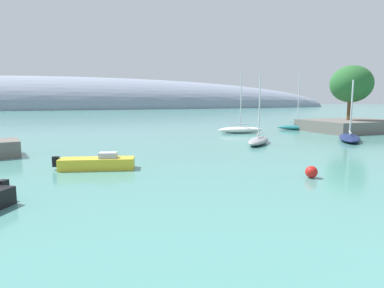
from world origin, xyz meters
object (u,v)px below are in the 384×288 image
(motorboat_yellow_foreground, at_px, (97,163))
(mooring_buoy_red, at_px, (311,172))
(sailboat_navy_end_of_line, at_px, (350,137))
(sailboat_grey_mid_mooring, at_px, (258,140))
(sailboat_teal_near_shore, at_px, (297,127))
(sailboat_white_outer_mooring, at_px, (240,129))
(tree_clump_shore, at_px, (351,84))

(motorboat_yellow_foreground, height_order, mooring_buoy_red, motorboat_yellow_foreground)
(sailboat_navy_end_of_line, distance_m, mooring_buoy_red, 22.18)
(sailboat_grey_mid_mooring, bearing_deg, sailboat_teal_near_shore, 174.05)
(sailboat_navy_end_of_line, bearing_deg, mooring_buoy_red, 170.59)
(sailboat_teal_near_shore, bearing_deg, motorboat_yellow_foreground, 69.50)
(motorboat_yellow_foreground, xyz_separation_m, mooring_buoy_red, (12.71, -7.47, -0.06))
(sailboat_grey_mid_mooring, height_order, mooring_buoy_red, sailboat_grey_mid_mooring)
(sailboat_teal_near_shore, distance_m, sailboat_navy_end_of_line, 14.31)
(sailboat_white_outer_mooring, xyz_separation_m, motorboat_yellow_foreground, (-22.07, -18.95, -0.09))
(sailboat_white_outer_mooring, bearing_deg, sailboat_grey_mid_mooring, -97.60)
(mooring_buoy_red, bearing_deg, sailboat_white_outer_mooring, 70.49)
(sailboat_white_outer_mooring, xyz_separation_m, mooring_buoy_red, (-9.36, -26.42, -0.16))
(tree_clump_shore, distance_m, sailboat_white_outer_mooring, 19.10)
(sailboat_grey_mid_mooring, relative_size, motorboat_yellow_foreground, 1.35)
(sailboat_grey_mid_mooring, relative_size, sailboat_navy_end_of_line, 1.02)
(sailboat_navy_end_of_line, relative_size, motorboat_yellow_foreground, 1.32)
(sailboat_grey_mid_mooring, distance_m, sailboat_navy_end_of_line, 12.23)
(sailboat_navy_end_of_line, relative_size, mooring_buoy_red, 9.82)
(sailboat_teal_near_shore, relative_size, sailboat_navy_end_of_line, 1.21)
(motorboat_yellow_foreground, distance_m, mooring_buoy_red, 14.74)
(tree_clump_shore, relative_size, sailboat_grey_mid_mooring, 1.09)
(sailboat_teal_near_shore, relative_size, motorboat_yellow_foreground, 1.61)
(sailboat_grey_mid_mooring, relative_size, mooring_buoy_red, 10.06)
(mooring_buoy_red, bearing_deg, motorboat_yellow_foreground, 149.56)
(sailboat_navy_end_of_line, bearing_deg, motorboat_yellow_foreground, 144.15)
(sailboat_white_outer_mooring, bearing_deg, motorboat_yellow_foreground, -127.63)
(sailboat_grey_mid_mooring, bearing_deg, tree_clump_shore, 154.89)
(sailboat_navy_end_of_line, distance_m, motorboat_yellow_foreground, 30.81)
(sailboat_white_outer_mooring, relative_size, mooring_buoy_red, 11.60)
(sailboat_grey_mid_mooring, relative_size, sailboat_white_outer_mooring, 0.87)
(sailboat_white_outer_mooring, distance_m, sailboat_navy_end_of_line, 15.10)
(tree_clump_shore, xyz_separation_m, sailboat_grey_mid_mooring, (-21.55, -8.08, -6.94))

